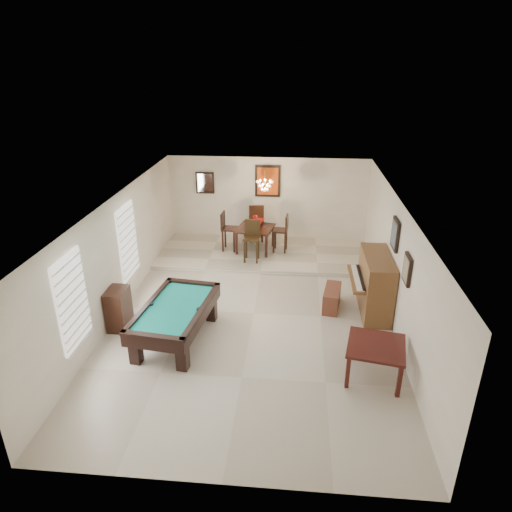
% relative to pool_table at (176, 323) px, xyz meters
% --- Properties ---
extents(ground_plane, '(6.00, 9.00, 0.02)m').
position_rel_pool_table_xyz_m(ground_plane, '(1.46, 1.15, -0.38)').
color(ground_plane, beige).
extents(wall_back, '(6.00, 0.04, 2.60)m').
position_rel_pool_table_xyz_m(wall_back, '(1.46, 5.65, 0.93)').
color(wall_back, silver).
rests_on(wall_back, ground_plane).
extents(wall_front, '(6.00, 0.04, 2.60)m').
position_rel_pool_table_xyz_m(wall_front, '(1.46, -3.35, 0.93)').
color(wall_front, silver).
rests_on(wall_front, ground_plane).
extents(wall_left, '(0.04, 9.00, 2.60)m').
position_rel_pool_table_xyz_m(wall_left, '(-1.54, 1.15, 0.93)').
color(wall_left, silver).
rests_on(wall_left, ground_plane).
extents(wall_right, '(0.04, 9.00, 2.60)m').
position_rel_pool_table_xyz_m(wall_right, '(4.46, 1.15, 0.93)').
color(wall_right, silver).
rests_on(wall_right, ground_plane).
extents(ceiling, '(6.00, 9.00, 0.04)m').
position_rel_pool_table_xyz_m(ceiling, '(1.46, 1.15, 2.23)').
color(ceiling, white).
rests_on(ceiling, wall_back).
extents(dining_step, '(6.00, 2.50, 0.12)m').
position_rel_pool_table_xyz_m(dining_step, '(1.46, 4.40, -0.31)').
color(dining_step, beige).
rests_on(dining_step, ground_plane).
extents(window_left_front, '(0.06, 1.00, 1.70)m').
position_rel_pool_table_xyz_m(window_left_front, '(-1.51, -1.05, 1.03)').
color(window_left_front, white).
rests_on(window_left_front, wall_left).
extents(window_left_rear, '(0.06, 1.00, 1.70)m').
position_rel_pool_table_xyz_m(window_left_rear, '(-1.51, 1.75, 1.03)').
color(window_left_rear, white).
rests_on(window_left_rear, wall_left).
extents(pool_table, '(1.48, 2.37, 0.74)m').
position_rel_pool_table_xyz_m(pool_table, '(0.00, 0.00, 0.00)').
color(pool_table, black).
rests_on(pool_table, ground_plane).
extents(square_table, '(1.15, 1.15, 0.68)m').
position_rel_pool_table_xyz_m(square_table, '(3.82, -0.84, -0.03)').
color(square_table, black).
rests_on(square_table, ground_plane).
extents(upright_piano, '(0.90, 1.61, 1.34)m').
position_rel_pool_table_xyz_m(upright_piano, '(3.99, 1.53, 0.30)').
color(upright_piano, brown).
rests_on(upright_piano, ground_plane).
extents(piano_bench, '(0.48, 0.92, 0.48)m').
position_rel_pool_table_xyz_m(piano_bench, '(3.22, 1.59, -0.13)').
color(piano_bench, brown).
rests_on(piano_bench, ground_plane).
extents(apothecary_chest, '(0.40, 0.60, 0.89)m').
position_rel_pool_table_xyz_m(apothecary_chest, '(-1.32, 0.34, 0.07)').
color(apothecary_chest, black).
rests_on(apothecary_chest, ground_plane).
extents(dining_table, '(1.14, 1.14, 0.82)m').
position_rel_pool_table_xyz_m(dining_table, '(1.19, 4.52, 0.16)').
color(dining_table, black).
rests_on(dining_table, dining_step).
extents(flower_vase, '(0.15, 0.15, 0.26)m').
position_rel_pool_table_xyz_m(flower_vase, '(1.19, 4.52, 0.70)').
color(flower_vase, red).
rests_on(flower_vase, dining_table).
extents(dining_chair_south, '(0.44, 0.44, 1.13)m').
position_rel_pool_table_xyz_m(dining_chair_south, '(1.16, 3.77, 0.31)').
color(dining_chair_south, black).
rests_on(dining_chair_south, dining_step).
extents(dining_chair_north, '(0.49, 0.49, 1.17)m').
position_rel_pool_table_xyz_m(dining_chair_north, '(1.15, 5.30, 0.34)').
color(dining_chair_north, black).
rests_on(dining_chair_north, dining_step).
extents(dining_chair_west, '(0.45, 0.45, 1.13)m').
position_rel_pool_table_xyz_m(dining_chair_west, '(0.45, 4.48, 0.31)').
color(dining_chair_west, black).
rests_on(dining_chair_west, dining_step).
extents(dining_chair_east, '(0.44, 0.44, 1.09)m').
position_rel_pool_table_xyz_m(dining_chair_east, '(1.91, 4.53, 0.29)').
color(dining_chair_east, black).
rests_on(dining_chair_east, dining_step).
extents(chandelier, '(0.44, 0.44, 0.60)m').
position_rel_pool_table_xyz_m(chandelier, '(1.46, 4.35, 1.83)').
color(chandelier, '#FFE5B2').
rests_on(chandelier, ceiling).
extents(back_painting, '(0.75, 0.06, 0.95)m').
position_rel_pool_table_xyz_m(back_painting, '(1.46, 5.61, 1.53)').
color(back_painting, '#D84C14').
rests_on(back_painting, wall_back).
extents(back_mirror, '(0.55, 0.06, 0.65)m').
position_rel_pool_table_xyz_m(back_mirror, '(-0.44, 5.61, 1.43)').
color(back_mirror, white).
rests_on(back_mirror, wall_back).
extents(right_picture_upper, '(0.06, 0.55, 0.65)m').
position_rel_pool_table_xyz_m(right_picture_upper, '(4.42, 1.45, 1.53)').
color(right_picture_upper, slate).
rests_on(right_picture_upper, wall_right).
extents(right_picture_lower, '(0.06, 0.45, 0.55)m').
position_rel_pool_table_xyz_m(right_picture_lower, '(4.42, 0.15, 1.33)').
color(right_picture_lower, gray).
rests_on(right_picture_lower, wall_right).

